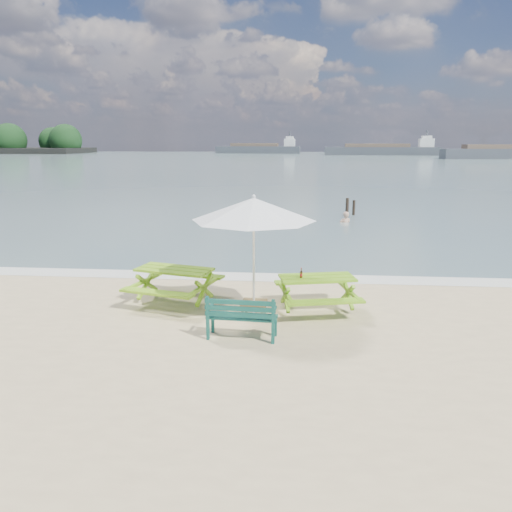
# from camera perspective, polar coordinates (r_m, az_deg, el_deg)

# --- Properties ---
(sea) EXTENTS (300.00, 300.00, 0.00)m
(sea) POSITION_cam_1_polar(r_m,az_deg,el_deg) (94.27, 4.52, 10.72)
(sea) COLOR slate
(sea) RESTS_ON ground
(foam_strip) EXTENTS (22.00, 0.90, 0.01)m
(foam_strip) POSITION_cam_1_polar(r_m,az_deg,el_deg) (14.34, 1.08, -2.43)
(foam_strip) COLOR silver
(foam_strip) RESTS_ON ground
(picnic_table_left) EXTENTS (2.24, 2.38, 0.85)m
(picnic_table_left) POSITION_cam_1_polar(r_m,az_deg,el_deg) (12.20, -9.25, -3.43)
(picnic_table_left) COLOR #7AB11A
(picnic_table_left) RESTS_ON ground
(picnic_table_right) EXTENTS (2.05, 2.19, 0.81)m
(picnic_table_right) POSITION_cam_1_polar(r_m,az_deg,el_deg) (11.59, 6.96, -4.36)
(picnic_table_right) COLOR #6AA118
(picnic_table_right) RESTS_ON ground
(park_bench) EXTENTS (1.42, 0.57, 0.85)m
(park_bench) POSITION_cam_1_polar(r_m,az_deg,el_deg) (10.00, -1.61, -7.91)
(park_bench) COLOR #10433B
(park_bench) RESTS_ON ground
(side_table) EXTENTS (0.58, 0.58, 0.35)m
(side_table) POSITION_cam_1_polar(r_m,az_deg,el_deg) (11.17, -0.25, -6.04)
(side_table) COLOR brown
(side_table) RESTS_ON ground
(patio_umbrella) EXTENTS (2.89, 2.89, 2.66)m
(patio_umbrella) POSITION_cam_1_polar(r_m,az_deg,el_deg) (10.65, -0.26, 5.38)
(patio_umbrella) COLOR silver
(patio_umbrella) RESTS_ON ground
(beer_bottle) EXTENTS (0.06, 0.06, 0.23)m
(beer_bottle) POSITION_cam_1_polar(r_m,az_deg,el_deg) (11.33, 5.19, -2.12)
(beer_bottle) COLOR brown
(beer_bottle) RESTS_ON picnic_table_right
(swimmer) EXTENTS (0.68, 0.54, 1.64)m
(swimmer) POSITION_cam_1_polar(r_m,az_deg,el_deg) (24.50, 10.12, 3.13)
(swimmer) COLOR tan
(swimmer) RESTS_ON ground
(mooring_pilings) EXTENTS (0.55, 0.75, 1.17)m
(mooring_pilings) POSITION_cam_1_polar(r_m,az_deg,el_deg) (26.37, 10.66, 5.25)
(mooring_pilings) COLOR black
(mooring_pilings) RESTS_ON ground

